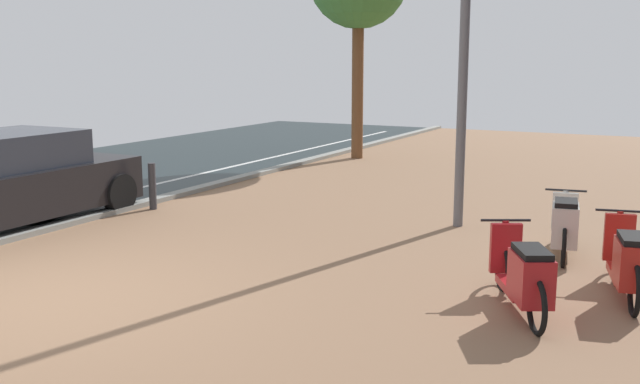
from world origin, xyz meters
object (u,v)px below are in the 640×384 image
object	(u,v)px
scooter_near	(628,262)
bollard_far	(152,186)
scooter_far	(565,226)
parked_car_near	(2,181)
scooter_mid	(523,275)

from	to	relation	value
scooter_near	bollard_far	world-z (taller)	scooter_near
scooter_near	bollard_far	distance (m)	7.42
scooter_far	bollard_far	world-z (taller)	bollard_far
scooter_near	scooter_far	size ratio (longest dim) A/B	1.08
scooter_far	parked_car_near	world-z (taller)	parked_car_near
parked_car_near	bollard_far	size ratio (longest dim) A/B	5.23
bollard_far	scooter_near	bearing A→B (deg)	-10.44
scooter_mid	bollard_far	xyz separation A→B (m)	(-6.45, 2.30, -0.01)
parked_car_near	bollard_far	bearing A→B (deg)	57.58
scooter_near	scooter_far	distance (m)	1.61
scooter_mid	scooter_far	xyz separation A→B (m)	(0.01, 2.33, 0.01)
scooter_far	bollard_far	size ratio (longest dim) A/B	2.15
parked_car_near	bollard_far	xyz separation A→B (m)	(1.21, 1.90, -0.27)
scooter_mid	bollard_far	bearing A→B (deg)	160.38
parked_car_near	bollard_far	world-z (taller)	parked_car_near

